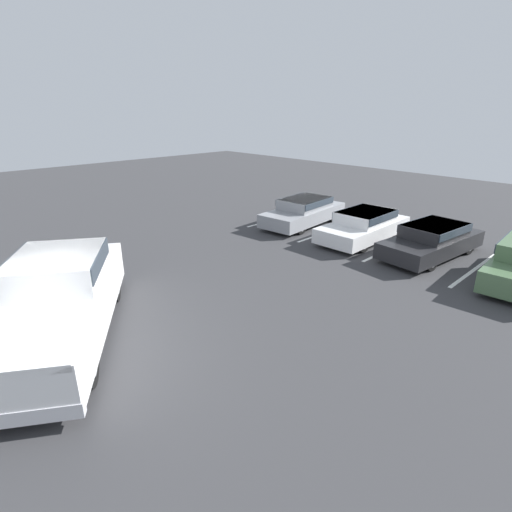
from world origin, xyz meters
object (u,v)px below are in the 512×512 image
parked_sedan_a (304,211)px  parked_sedan_b (364,225)px  pickup_truck (59,301)px  parked_sedan_c (432,239)px

parked_sedan_a → parked_sedan_b: bearing=84.4°
pickup_truck → parked_sedan_b: 11.32m
parked_sedan_b → pickup_truck: bearing=-4.4°
pickup_truck → parked_sedan_b: size_ratio=1.43×
pickup_truck → parked_sedan_a: size_ratio=1.35×
pickup_truck → parked_sedan_a: bearing=134.5°
pickup_truck → parked_sedan_c: (3.41, 11.43, -0.35)m
parked_sedan_a → parked_sedan_c: size_ratio=1.01×
parked_sedan_a → parked_sedan_c: 5.76m
parked_sedan_b → parked_sedan_c: (2.68, 0.14, -0.00)m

